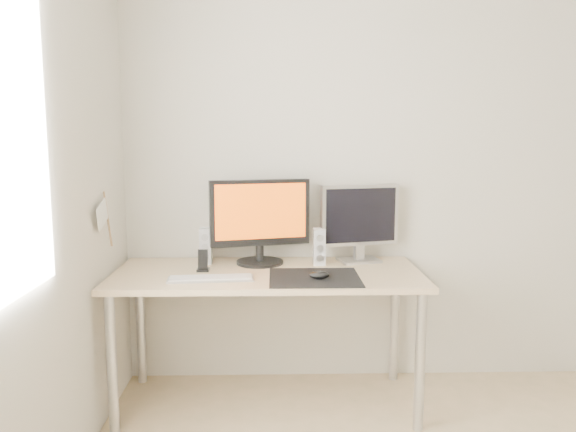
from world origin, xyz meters
name	(u,v)px	position (x,y,z in m)	size (l,w,h in m)	color
wall_back	(428,167)	(0.00, 1.75, 1.25)	(3.50, 3.50, 0.00)	beige
mousepad	(315,278)	(-0.69, 1.24, 0.73)	(0.45, 0.40, 0.00)	black
mouse	(319,275)	(-0.67, 1.21, 0.75)	(0.10, 0.06, 0.04)	black
desk	(267,286)	(-0.93, 1.38, 0.65)	(1.60, 0.70, 0.73)	#D1B587
main_monitor	(260,218)	(-0.97, 1.56, 0.98)	(0.55, 0.31, 0.47)	black
second_monitor	(360,219)	(-0.42, 1.60, 0.97)	(0.45, 0.21, 0.43)	silver
speaker_left	(206,246)	(-1.27, 1.57, 0.83)	(0.06, 0.08, 0.20)	silver
speaker_right	(319,247)	(-0.65, 1.53, 0.83)	(0.06, 0.08, 0.20)	silver
keyboard	(211,278)	(-1.21, 1.21, 0.74)	(0.43, 0.15, 0.02)	#B2B2B5
phone_dock	(203,265)	(-1.27, 1.40, 0.77)	(0.06, 0.06, 0.12)	black
pennant	(104,216)	(-1.72, 1.24, 1.05)	(0.01, 0.23, 0.29)	#A57F54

